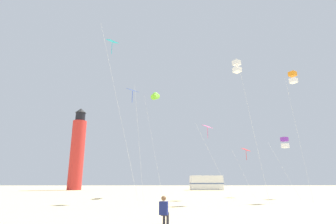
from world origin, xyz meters
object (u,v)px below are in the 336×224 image
kite_diamond_scarlet (246,151)px  kite_tube_lime (155,96)px  kite_flyer_standing (164,210)px  lighthouse_distant (77,150)px  kite_box_violet (285,143)px  kite_diamond_cyan (113,48)px  kite_box_white (237,67)px  kite_diamond_blue (133,94)px  kite_diamond_rainbow (208,129)px  rv_van_white (206,183)px  kite_box_orange (293,78)px

kite_diamond_scarlet → kite_tube_lime: 12.56m
kite_flyer_standing → lighthouse_distant: bearing=-51.5°
kite_box_violet → kite_diamond_cyan: bearing=-156.7°
kite_flyer_standing → kite_box_white: kite_box_white is taller
kite_diamond_scarlet → kite_diamond_blue: kite_diamond_blue is taller
kite_flyer_standing → lighthouse_distant: 46.79m
kite_diamond_blue → kite_tube_lime: size_ratio=0.80×
lighthouse_distant → kite_box_white: bearing=-52.4°
kite_box_violet → kite_diamond_scarlet: bearing=142.2°
kite_diamond_rainbow → kite_diamond_scarlet: bearing=39.3°
kite_flyer_standing → rv_van_white: bearing=-85.5°
kite_diamond_scarlet → kite_flyer_standing: bearing=-116.6°
kite_diamond_blue → rv_van_white: 34.00m
rv_van_white → kite_tube_lime: bearing=-117.2°
kite_diamond_blue → kite_diamond_scarlet: bearing=31.3°
kite_flyer_standing → kite_diamond_cyan: size_ratio=0.08×
rv_van_white → kite_diamond_scarlet: bearing=-92.3°
kite_flyer_standing → kite_box_orange: 20.83m
kite_box_violet → kite_flyer_standing: bearing=-128.4°
lighthouse_distant → kite_box_orange: bearing=-44.8°
kite_box_orange → rv_van_white: bearing=97.8°
kite_diamond_blue → lighthouse_distant: lighthouse_distant is taller
kite_flyer_standing → kite_diamond_cyan: (-4.42, 8.85, 12.12)m
kite_diamond_blue → kite_box_white: bearing=-3.5°
kite_flyer_standing → kite_box_violet: kite_box_violet is taller
kite_diamond_scarlet → kite_box_orange: bearing=-64.8°
kite_flyer_standing → kite_box_white: bearing=-106.0°
kite_diamond_cyan → kite_box_violet: size_ratio=2.16×
kite_diamond_scarlet → rv_van_white: kite_diamond_scarlet is taller
kite_box_white → kite_diamond_rainbow: kite_box_white is taller
kite_box_violet → lighthouse_distant: 40.54m
kite_diamond_rainbow → kite_box_orange: bearing=-17.0°
kite_tube_lime → lighthouse_distant: size_ratio=0.75×
kite_box_white → kite_box_violet: bearing=41.3°
kite_diamond_blue → kite_flyer_standing: bearing=-75.9°
kite_diamond_rainbow → kite_diamond_blue: bearing=-155.2°
kite_diamond_blue → kite_box_violet: bearing=17.1°
kite_tube_lime → lighthouse_distant: (-16.71, 23.53, -3.98)m
kite_diamond_cyan → kite_tube_lime: size_ratio=1.09×
kite_diamond_scarlet → kite_box_violet: size_ratio=0.87×
kite_diamond_cyan → lighthouse_distant: bearing=111.6°
kite_flyer_standing → kite_tube_lime: (-1.09, 19.14, 11.20)m
kite_diamond_scarlet → lighthouse_distant: size_ratio=0.33×
kite_box_orange → rv_van_white: 32.04m
kite_box_orange → kite_box_violet: size_ratio=1.93×
kite_box_violet → rv_van_white: 26.84m
kite_diamond_scarlet → kite_diamond_cyan: size_ratio=0.40×
kite_box_white → lighthouse_distant: 40.38m
kite_tube_lime → kite_box_violet: bearing=-11.2°
kite_diamond_rainbow → rv_van_white: kite_diamond_rainbow is taller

